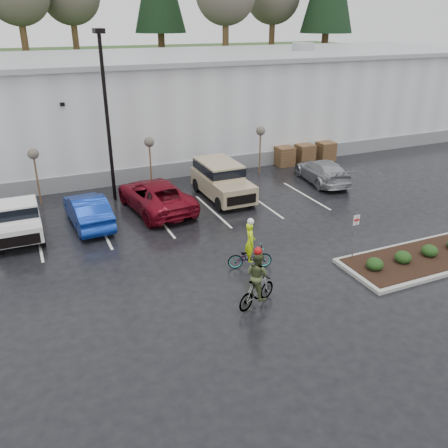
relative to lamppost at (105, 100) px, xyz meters
name	(u,v)px	position (x,y,z in m)	size (l,w,h in m)	color
ground	(278,281)	(4.00, -12.00, -5.69)	(120.00, 120.00, 0.00)	black
warehouse	(136,104)	(4.00, 9.99, -2.04)	(60.50, 15.50, 7.20)	silver
wooded_ridge	(88,79)	(4.00, 33.00, -2.69)	(80.00, 25.00, 6.00)	#1D3616
lamppost	(105,100)	(0.00, 0.00, 0.00)	(0.50, 1.00, 9.22)	black
sapling_west	(34,157)	(-4.00, 1.00, -2.96)	(0.60, 0.60, 3.20)	#4F2D1F
sapling_mid	(149,145)	(2.50, 1.00, -2.96)	(0.60, 0.60, 3.20)	#4F2D1F
sapling_east	(260,134)	(10.00, 1.00, -2.96)	(0.60, 0.60, 3.20)	#4F2D1F
pallet_stack_a	(284,156)	(12.50, 2.00, -5.01)	(1.20, 1.20, 1.35)	#4F2D1F
pallet_stack_b	(305,153)	(14.20, 2.00, -5.01)	(1.20, 1.20, 1.35)	#4F2D1F
pallet_stack_c	(325,151)	(16.00, 2.00, -5.01)	(1.20, 1.20, 1.35)	#4F2D1F
curb_island	(428,258)	(11.00, -13.00, -5.61)	(8.00, 3.00, 0.15)	gray
mulch_bed	(429,256)	(11.00, -13.00, -5.52)	(7.60, 2.60, 0.04)	black
shrub_a	(375,264)	(8.00, -13.00, -5.27)	(0.70, 0.70, 0.52)	#193713
shrub_b	(403,257)	(9.50, -13.00, -5.27)	(0.70, 0.70, 0.52)	#193713
shrub_c	(430,251)	(11.00, -13.00, -5.27)	(0.70, 0.70, 0.52)	#193713
fire_lane_sign	(355,232)	(7.80, -11.80, -4.28)	(0.30, 0.05, 2.20)	gray
pickup_white	(17,215)	(-5.27, -2.92, -4.71)	(2.10, 5.20, 1.96)	silver
car_blue	(88,210)	(-1.98, -3.13, -4.90)	(1.67, 4.79, 1.58)	navy
car_red	(155,195)	(1.73, -2.55, -4.85)	(2.76, 5.99, 1.66)	maroon
suv_tan	(223,181)	(5.82, -2.35, -4.66)	(2.20, 5.10, 2.06)	tan
car_far_silver	(322,171)	(12.78, -2.23, -4.96)	(2.04, 5.01, 1.45)	#A1A4A8
cyclist_hivis	(250,253)	(3.49, -10.50, -4.98)	(1.97, 1.17, 2.26)	#3F3F44
cyclist_olive	(257,284)	(2.45, -13.14, -4.83)	(1.89, 1.17, 2.36)	#3F3F44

